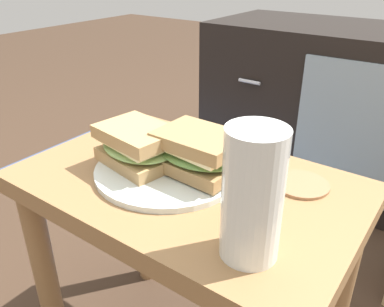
{
  "coord_description": "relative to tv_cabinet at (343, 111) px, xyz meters",
  "views": [
    {
      "loc": [
        0.34,
        -0.45,
        0.79
      ],
      "look_at": [
        0.01,
        0.0,
        0.51
      ],
      "focal_mm": 37.06,
      "sensor_mm": 36.0,
      "label": 1
    }
  ],
  "objects": [
    {
      "name": "tv_cabinet",
      "position": [
        0.0,
        0.0,
        0.0
      ],
      "size": [
        0.96,
        0.46,
        0.58
      ],
      "color": "black",
      "rests_on": "ground"
    },
    {
      "name": "sandwich_front",
      "position": [
        -0.09,
        -0.97,
        0.21
      ],
      "size": [
        0.16,
        0.13,
        0.07
      ],
      "color": "tan",
      "rests_on": "plate"
    },
    {
      "name": "beer_glass",
      "position": [
        0.17,
        -1.05,
        0.25
      ],
      "size": [
        0.07,
        0.07,
        0.17
      ],
      "color": "silver",
      "rests_on": "side_table"
    },
    {
      "name": "plate",
      "position": [
        -0.03,
        -0.95,
        0.17
      ],
      "size": [
        0.25,
        0.25,
        0.01
      ],
      "primitive_type": "cylinder",
      "color": "silver",
      "rests_on": "side_table"
    },
    {
      "name": "side_table",
      "position": [
        0.0,
        -0.95,
        0.08
      ],
      "size": [
        0.56,
        0.36,
        0.46
      ],
      "color": "olive",
      "rests_on": "ground"
    },
    {
      "name": "coaster",
      "position": [
        0.17,
        -0.86,
        0.17
      ],
      "size": [
        0.09,
        0.09,
        0.01
      ],
      "primitive_type": "cylinder",
      "color": "#996B47",
      "rests_on": "side_table"
    },
    {
      "name": "sandwich_back",
      "position": [
        0.02,
        -0.93,
        0.22
      ],
      "size": [
        0.15,
        0.12,
        0.07
      ],
      "color": "#9E7A4C",
      "rests_on": "plate"
    },
    {
      "name": "area_rug",
      "position": [
        -0.48,
        -0.45,
        -0.29
      ],
      "size": [
        1.3,
        0.67,
        0.01
      ],
      "color": "#384C72",
      "rests_on": "ground"
    }
  ]
}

